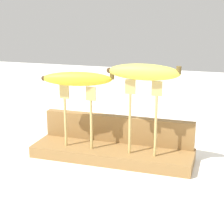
{
  "coord_description": "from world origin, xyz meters",
  "views": [
    {
      "loc": [
        0.28,
        -0.88,
        0.39
      ],
      "look_at": [
        0.0,
        0.0,
        0.13
      ],
      "focal_mm": 58.76,
      "sensor_mm": 36.0,
      "label": 1
    }
  ],
  "objects_px": {
    "fork_stand_right": "(143,111)",
    "fork_stand_left": "(78,111)",
    "banana_chunk_near": "(111,133)",
    "banana_raised_right": "(144,72)",
    "banana_raised_left": "(77,79)"
  },
  "relations": [
    {
      "from": "fork_stand_right",
      "to": "banana_chunk_near",
      "type": "xyz_separation_m",
      "value": [
        -0.14,
        0.17,
        -0.13
      ]
    },
    {
      "from": "banana_chunk_near",
      "to": "banana_raised_left",
      "type": "bearing_deg",
      "value": -102.7
    },
    {
      "from": "banana_chunk_near",
      "to": "banana_raised_right",
      "type": "bearing_deg",
      "value": -50.31
    },
    {
      "from": "fork_stand_left",
      "to": "banana_raised_right",
      "type": "bearing_deg",
      "value": -0.0
    },
    {
      "from": "fork_stand_left",
      "to": "banana_chunk_near",
      "type": "height_order",
      "value": "fork_stand_left"
    },
    {
      "from": "fork_stand_left",
      "to": "fork_stand_right",
      "type": "bearing_deg",
      "value": -0.0
    },
    {
      "from": "banana_raised_left",
      "to": "fork_stand_right",
      "type": "bearing_deg",
      "value": 0.0
    },
    {
      "from": "fork_stand_right",
      "to": "banana_raised_left",
      "type": "distance_m",
      "value": 0.19
    },
    {
      "from": "fork_stand_left",
      "to": "banana_raised_right",
      "type": "relative_size",
      "value": 0.93
    },
    {
      "from": "fork_stand_left",
      "to": "banana_raised_left",
      "type": "xyz_separation_m",
      "value": [
        -0.0,
        -0.0,
        0.09
      ]
    },
    {
      "from": "fork_stand_right",
      "to": "fork_stand_left",
      "type": "bearing_deg",
      "value": 180.0
    },
    {
      "from": "fork_stand_left",
      "to": "banana_raised_right",
      "type": "height_order",
      "value": "banana_raised_right"
    },
    {
      "from": "banana_raised_left",
      "to": "fork_stand_left",
      "type": "bearing_deg",
      "value": 12.17
    },
    {
      "from": "banana_chunk_near",
      "to": "fork_stand_left",
      "type": "bearing_deg",
      "value": -102.67
    },
    {
      "from": "fork_stand_left",
      "to": "banana_raised_left",
      "type": "bearing_deg",
      "value": -167.83
    }
  ]
}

